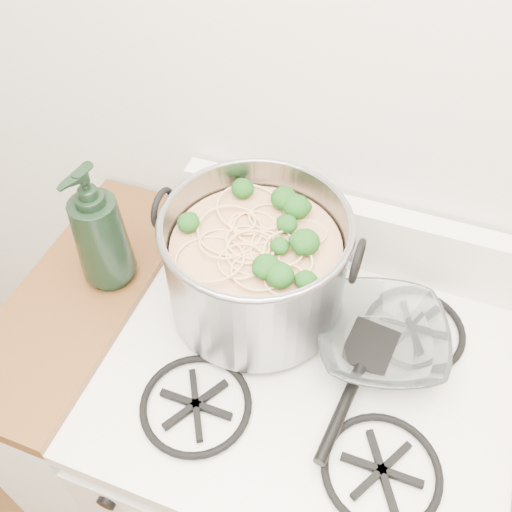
% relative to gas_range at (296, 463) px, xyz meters
% --- Properties ---
extents(gas_range, '(0.76, 0.66, 0.92)m').
position_rel_gas_range_xyz_m(gas_range, '(0.00, 0.00, 0.00)').
color(gas_range, white).
rests_on(gas_range, ground).
extents(counter_left, '(0.25, 0.65, 0.92)m').
position_rel_gas_range_xyz_m(counter_left, '(-0.51, 0.00, 0.02)').
color(counter_left, silver).
rests_on(counter_left, ground).
extents(stock_pot, '(0.38, 0.35, 0.24)m').
position_rel_gas_range_xyz_m(stock_pot, '(-0.15, 0.10, 0.60)').
color(stock_pot, gray).
rests_on(stock_pot, gas_range).
extents(spatula, '(0.32, 0.34, 0.02)m').
position_rel_gas_range_xyz_m(spatula, '(0.10, 0.07, 0.50)').
color(spatula, black).
rests_on(spatula, gas_range).
extents(glass_bowl, '(0.12, 0.12, 0.02)m').
position_rel_gas_range_xyz_m(glass_bowl, '(0.11, 0.08, 0.50)').
color(glass_bowl, white).
rests_on(glass_bowl, gas_range).
extents(bottle, '(0.13, 0.13, 0.29)m').
position_rel_gas_range_xyz_m(bottle, '(-0.46, 0.06, 0.63)').
color(bottle, black).
rests_on(bottle, counter_left).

